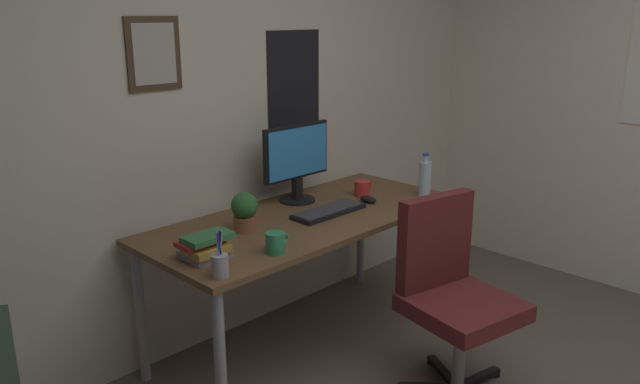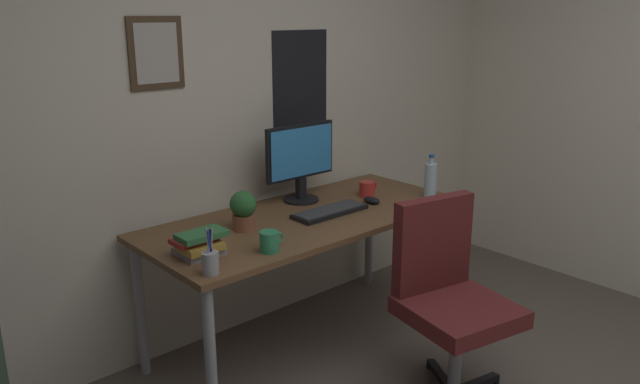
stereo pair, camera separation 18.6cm
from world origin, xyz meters
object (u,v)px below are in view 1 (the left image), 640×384
at_px(computer_mouse, 368,199).
at_px(coffee_mug_far, 276,243).
at_px(potted_plant, 244,210).
at_px(book_stack_left, 205,247).
at_px(monitor, 297,160).
at_px(water_bottle, 425,178).
at_px(pen_cup, 220,264).
at_px(office_chair, 451,288).
at_px(keyboard, 329,211).
at_px(coffee_mug_near, 362,188).

distance_m(computer_mouse, coffee_mug_far, 0.89).
height_order(potted_plant, book_stack_left, potted_plant).
height_order(coffee_mug_far, book_stack_left, book_stack_left).
relative_size(monitor, water_bottle, 1.82).
xyz_separation_m(monitor, water_bottle, (0.59, -0.45, -0.13)).
bearing_deg(computer_mouse, book_stack_left, -178.40).
height_order(monitor, potted_plant, monitor).
bearing_deg(pen_cup, office_chair, -26.17).
relative_size(office_chair, monitor, 2.07).
relative_size(keyboard, computer_mouse, 3.91).
distance_m(computer_mouse, potted_plant, 0.80).
xyz_separation_m(office_chair, coffee_mug_far, (-0.64, 0.51, 0.26)).
bearing_deg(potted_plant, pen_cup, -139.21).
distance_m(keyboard, computer_mouse, 0.30).
relative_size(monitor, coffee_mug_far, 3.70).
height_order(water_bottle, coffee_mug_near, water_bottle).
distance_m(water_bottle, coffee_mug_far, 1.19).
height_order(office_chair, coffee_mug_near, office_chair).
bearing_deg(computer_mouse, monitor, 131.35).
bearing_deg(pen_cup, computer_mouse, 11.11).
bearing_deg(office_chair, coffee_mug_near, 69.51).
bearing_deg(computer_mouse, coffee_mug_far, -167.11).
relative_size(office_chair, book_stack_left, 4.26).
bearing_deg(book_stack_left, office_chair, -37.12).
bearing_deg(keyboard, office_chair, -84.24).
relative_size(potted_plant, book_stack_left, 0.88).
xyz_separation_m(computer_mouse, water_bottle, (0.33, -0.15, 0.09)).
bearing_deg(potted_plant, coffee_mug_near, -0.42).
xyz_separation_m(office_chair, keyboard, (-0.07, 0.73, 0.23)).
xyz_separation_m(water_bottle, book_stack_left, (-1.45, 0.12, -0.05)).
bearing_deg(office_chair, monitor, 92.15).
distance_m(potted_plant, pen_cup, 0.54).
relative_size(computer_mouse, coffee_mug_far, 0.88).
xyz_separation_m(pen_cup, book_stack_left, (0.07, 0.20, -0.00)).
xyz_separation_m(monitor, computer_mouse, (0.26, -0.30, -0.22)).
distance_m(water_bottle, book_stack_left, 1.45).
height_order(monitor, computer_mouse, monitor).
height_order(keyboard, pen_cup, pen_cup).
distance_m(keyboard, pen_cup, 0.93).
bearing_deg(coffee_mug_far, water_bottle, 2.44).
bearing_deg(coffee_mug_near, book_stack_left, -173.11).
bearing_deg(keyboard, water_bottle, -14.76).
bearing_deg(keyboard, computer_mouse, -3.48).
xyz_separation_m(coffee_mug_far, book_stack_left, (-0.26, 0.17, 0.01)).
xyz_separation_m(monitor, book_stack_left, (-0.86, -0.33, -0.19)).
height_order(coffee_mug_near, book_stack_left, book_stack_left).
bearing_deg(computer_mouse, office_chair, -107.74).
bearing_deg(coffee_mug_far, potted_plant, 75.54).
height_order(keyboard, water_bottle, water_bottle).
bearing_deg(pen_cup, coffee_mug_near, 15.29).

